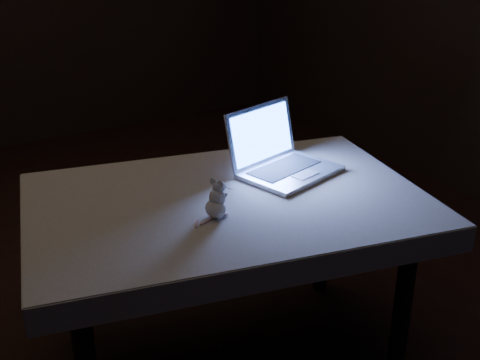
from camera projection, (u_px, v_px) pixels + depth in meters
floor at (141, 305)px, 2.74m from camera, size 5.00×5.00×0.00m
table at (228, 282)px, 2.28m from camera, size 1.45×1.10×0.70m
tablecloth at (248, 210)px, 2.15m from camera, size 1.40×0.93×0.09m
laptop at (291, 144)px, 2.29m from camera, size 0.43×0.40×0.25m
plush_mouse at (215, 199)px, 1.97m from camera, size 0.11×0.11×0.13m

